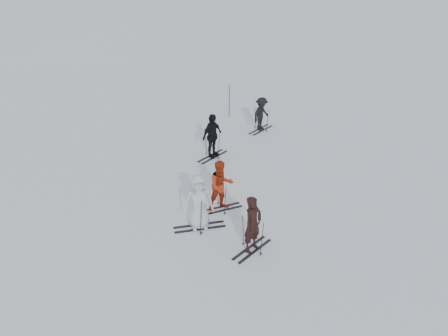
# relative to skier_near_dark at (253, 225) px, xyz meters

# --- Properties ---
(ground) EXTENTS (120.00, 120.00, 0.00)m
(ground) POSITION_rel_skier_near_dark_xyz_m (-2.82, 1.50, -0.95)
(ground) COLOR silver
(ground) RESTS_ON ground
(skier_near_dark) EXTENTS (0.54, 0.75, 1.91)m
(skier_near_dark) POSITION_rel_skier_near_dark_xyz_m (0.00, 0.00, 0.00)
(skier_near_dark) COLOR black
(skier_near_dark) RESTS_ON ground
(skier_red) EXTENTS (1.11, 1.18, 1.92)m
(skier_red) POSITION_rel_skier_near_dark_xyz_m (-2.15, 1.36, 0.01)
(skier_red) COLOR #A62C12
(skier_red) RESTS_ON ground
(skier_grey) EXTENTS (1.12, 1.15, 1.99)m
(skier_grey) POSITION_rel_skier_near_dark_xyz_m (-2.11, 0.01, 0.04)
(skier_grey) COLOR silver
(skier_grey) RESTS_ON ground
(skier_uphill_left) EXTENTS (0.59, 1.21, 2.01)m
(skier_uphill_left) POSITION_rel_skier_near_dark_xyz_m (-4.96, 4.66, 0.05)
(skier_uphill_left) COLOR black
(skier_uphill_left) RESTS_ON ground
(skier_uphill_far) EXTENTS (0.73, 1.16, 1.71)m
(skier_uphill_far) POSITION_rel_skier_near_dark_xyz_m (-4.74, 8.57, -0.10)
(skier_uphill_far) COLOR black
(skier_uphill_far) RESTS_ON ground
(skis_near_dark) EXTENTS (1.75, 1.07, 1.21)m
(skis_near_dark) POSITION_rel_skier_near_dark_xyz_m (0.00, 0.00, -0.35)
(skis_near_dark) COLOR black
(skis_near_dark) RESTS_ON ground
(skis_red) EXTENTS (1.82, 1.58, 1.17)m
(skis_red) POSITION_rel_skier_near_dark_xyz_m (-2.15, 1.36, -0.37)
(skis_red) COLOR black
(skis_red) RESTS_ON ground
(skis_grey) EXTENTS (1.99, 1.93, 1.32)m
(skis_grey) POSITION_rel_skier_near_dark_xyz_m (-2.11, 0.01, -0.29)
(skis_grey) COLOR black
(skis_grey) RESTS_ON ground
(skis_uphill_left) EXTENTS (1.80, 1.06, 1.26)m
(skis_uphill_left) POSITION_rel_skier_near_dark_xyz_m (-4.96, 4.66, -0.32)
(skis_uphill_left) COLOR black
(skis_uphill_left) RESTS_ON ground
(skis_uphill_far) EXTENTS (1.79, 1.06, 1.25)m
(skis_uphill_far) POSITION_rel_skier_near_dark_xyz_m (-4.74, 8.57, -0.33)
(skis_uphill_far) COLOR black
(skis_uphill_far) RESTS_ON ground
(piste_marker) EXTENTS (0.04, 0.04, 1.81)m
(piste_marker) POSITION_rel_skier_near_dark_xyz_m (-7.15, 9.22, -0.05)
(piste_marker) COLOR black
(piste_marker) RESTS_ON ground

